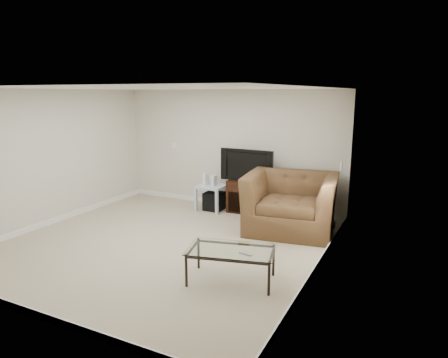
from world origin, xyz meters
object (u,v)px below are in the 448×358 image
at_px(coffee_table, 231,265).
at_px(side_table, 212,197).
at_px(television, 249,165).
at_px(recliner, 291,193).
at_px(tv_stand, 249,196).
at_px(subwoofer, 214,201).

bearing_deg(coffee_table, side_table, 122.27).
xyz_separation_m(television, side_table, (-0.74, -0.20, -0.73)).
height_order(television, recliner, recliner).
xyz_separation_m(tv_stand, side_table, (-0.74, -0.23, -0.07)).
bearing_deg(subwoofer, coffee_table, -58.43).
bearing_deg(coffee_table, recliner, 87.42).
distance_m(recliner, coffee_table, 2.32).
xyz_separation_m(television, recliner, (1.11, -0.70, -0.31)).
relative_size(tv_stand, side_table, 1.44).
height_order(tv_stand, coffee_table, tv_stand).
relative_size(tv_stand, subwoofer, 2.14).
relative_size(subwoofer, coffee_table, 0.33).
height_order(subwoofer, coffee_table, coffee_table).
xyz_separation_m(television, coffee_table, (1.01, -2.98, -0.78)).
relative_size(television, subwoofer, 2.83).
distance_m(television, recliner, 1.35).
xyz_separation_m(tv_stand, subwoofer, (-0.71, -0.21, -0.15)).
bearing_deg(subwoofer, television, 13.88).
bearing_deg(side_table, television, 14.81).
distance_m(side_table, recliner, 1.97).
distance_m(television, subwoofer, 1.09).
distance_m(side_table, coffee_table, 3.29).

